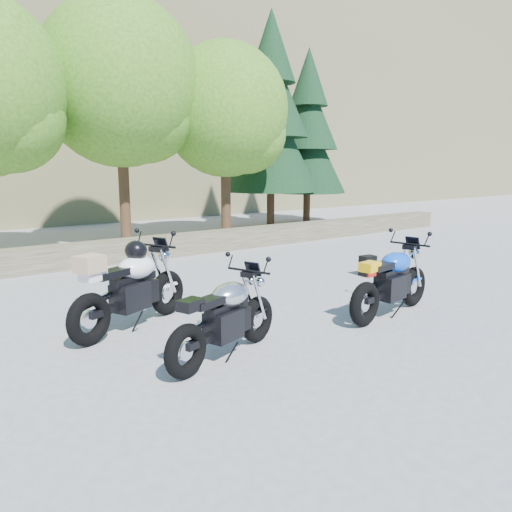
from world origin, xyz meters
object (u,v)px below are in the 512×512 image
at_px(silver_bike, 225,319).
at_px(blue_bike, 392,282).
at_px(backpack, 368,266).
at_px(white_bike, 130,287).

xyz_separation_m(silver_bike, blue_bike, (2.79, -0.06, 0.03)).
bearing_deg(backpack, silver_bike, -153.49).
height_order(white_bike, blue_bike, white_bike).
distance_m(silver_bike, white_bike, 1.65).
relative_size(white_bike, blue_bike, 1.00).
relative_size(blue_bike, backpack, 4.96).
distance_m(silver_bike, backpack, 4.91).
relative_size(silver_bike, blue_bike, 0.91).
distance_m(blue_bike, backpack, 2.61).
xyz_separation_m(silver_bike, backpack, (4.54, 1.86, -0.26)).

